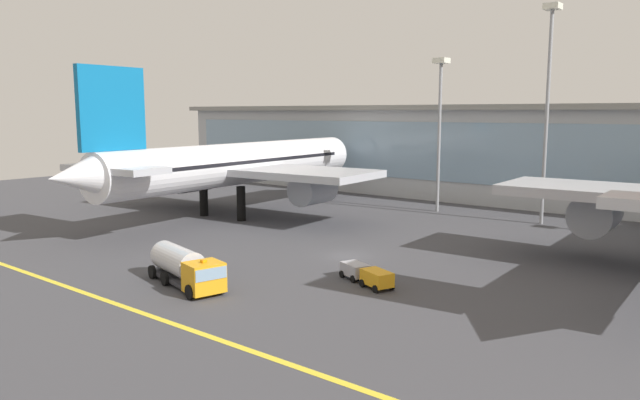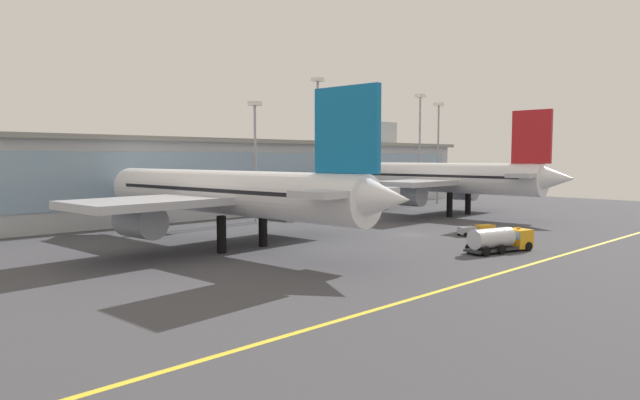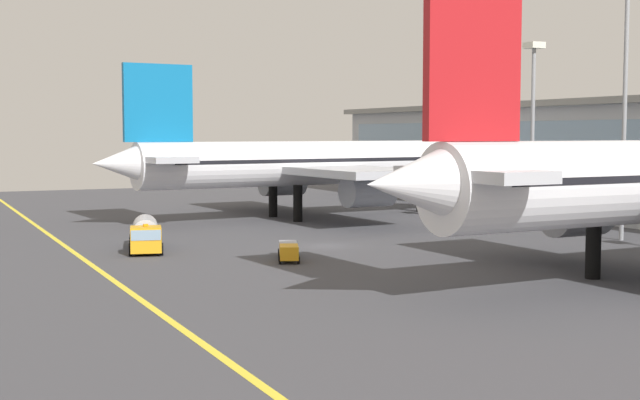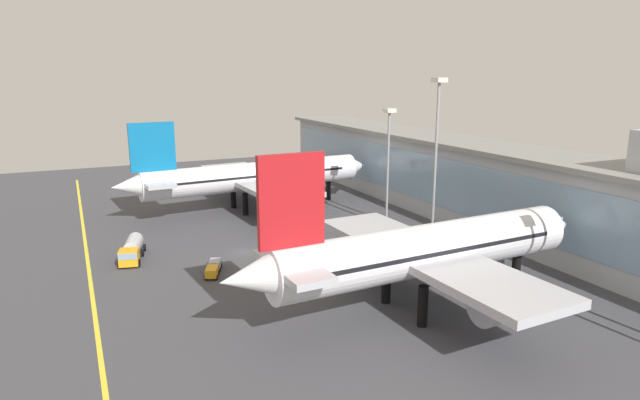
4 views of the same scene
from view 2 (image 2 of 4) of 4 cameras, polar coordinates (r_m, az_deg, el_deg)
ground_plane at (r=80.78m, az=9.25°, el=-3.56°), size 183.54×183.54×0.00m
taxiway_centreline_stripe at (r=70.03m, az=23.87°, el=-5.10°), size 146.83×0.50×0.01m
terminal_building at (r=112.10m, az=-8.06°, el=2.63°), size 134.10×14.00×19.78m
airliner_near_left at (r=69.69m, az=-9.64°, el=0.66°), size 38.62×53.47×18.17m
airliner_near_right at (r=110.23m, az=12.82°, el=2.17°), size 35.17×47.64×19.20m
fuel_tanker_truck at (r=68.85m, az=18.06°, el=-3.83°), size 9.36×4.74×2.90m
baggage_tug_near at (r=82.59m, az=15.77°, el=-2.94°), size 5.76×3.59×1.40m
apron_light_mast_west at (r=96.19m, az=-6.67°, el=5.95°), size 1.80×1.80×20.59m
apron_light_mast_centre at (r=132.74m, az=10.19°, el=6.71°), size 1.80×1.80×25.71m
apron_light_mast_east at (r=135.98m, az=12.03°, el=6.21°), size 1.80×1.80×23.95m
apron_light_mast_far_east at (r=105.27m, az=-0.24°, el=7.46°), size 1.80×1.80×25.94m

